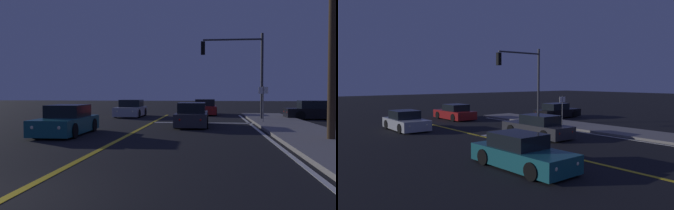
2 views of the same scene
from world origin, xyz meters
The scene contains 11 objects.
sidewalk_right centered at (7.89, 9.33, 0.07)m, with size 3.20×33.60×0.15m, color gray.
lane_line_center centered at (0.00, 9.33, 0.01)m, with size 0.20×31.73×0.01m, color gold.
lane_line_edge_right centered at (6.04, 9.33, 0.01)m, with size 0.16×31.73×0.01m, color silver.
stop_bar centered at (3.14, 17.16, 0.01)m, with size 6.29×0.50×0.01m, color silver.
car_following_oncoming_red centered at (3.16, 25.99, 0.58)m, with size 2.04×4.46×1.34m.
car_parked_curb_charcoal centered at (2.61, 14.92, 0.58)m, with size 1.83×4.73×1.34m.
car_far_approaching_black centered at (11.20, 21.21, 0.58)m, with size 4.61×1.87×1.34m.
car_lead_oncoming_silver centered at (-2.62, 22.56, 0.58)m, with size 1.99×4.20×1.34m.
car_side_waiting_teal centered at (-2.85, 10.17, 0.58)m, with size 1.96×4.51×1.34m.
traffic_signal_near_right centered at (5.60, 19.46, 3.95)m, with size 4.20×0.28×5.90m.
street_sign_corner centered at (6.79, 16.66, 1.55)m, with size 0.56×0.06×2.29m.
Camera 2 is at (-11.00, 0.86, 3.35)m, focal length 34.64 mm.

